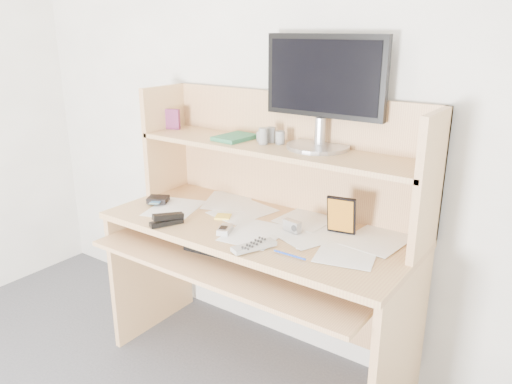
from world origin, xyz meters
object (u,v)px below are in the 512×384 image
Objects in this scene: keyboard at (234,250)px; tv_remote at (254,246)px; desk at (266,231)px; game_case at (341,215)px; monitor at (323,89)px.

tv_remote is at bearing -36.11° from keyboard.
desk is 8.32× the size of game_case.
tv_remote is at bearing -94.86° from monitor.
keyboard is 2.42× the size of tv_remote.
keyboard is at bearing -160.41° from game_case.
keyboard is at bearing 175.37° from tv_remote.
game_case is at bearing 23.63° from keyboard.
desk reaches higher than game_case.
monitor is (-0.18, 0.13, 0.49)m from game_case.
tv_remote is at bearing -64.53° from desk.
game_case is (0.39, 0.23, 0.18)m from keyboard.
keyboard is 0.22m from tv_remote.
desk is at bearing 173.99° from game_case.
keyboard is 0.79m from monitor.
desk is 7.62× the size of tv_remote.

